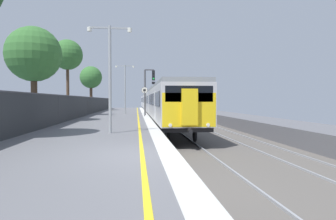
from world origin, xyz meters
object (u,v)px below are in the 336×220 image
(signal_gantry, at_px, (148,86))
(platform_lamp_far, at_px, (125,85))
(commuter_train_at_platform, at_px, (154,102))
(background_tree_right, at_px, (67,56))
(background_tree_centre, at_px, (34,55))
(speed_limit_sign, at_px, (145,98))
(platform_lamp_mid, at_px, (110,69))
(background_tree_left, at_px, (91,78))

(signal_gantry, bearing_deg, platform_lamp_far, 137.54)
(commuter_train_at_platform, height_order, background_tree_right, background_tree_right)
(background_tree_centre, bearing_deg, commuter_train_at_platform, 68.30)
(signal_gantry, distance_m, speed_limit_sign, 2.42)
(speed_limit_sign, height_order, background_tree_centre, background_tree_centre)
(signal_gantry, bearing_deg, background_tree_right, 179.11)
(background_tree_centre, bearing_deg, background_tree_right, 87.95)
(platform_lamp_far, bearing_deg, signal_gantry, -42.46)
(background_tree_right, bearing_deg, signal_gantry, -0.89)
(commuter_train_at_platform, relative_size, signal_gantry, 13.80)
(commuter_train_at_platform, relative_size, platform_lamp_far, 12.09)
(signal_gantry, relative_size, platform_lamp_mid, 0.94)
(commuter_train_at_platform, bearing_deg, background_tree_right, -121.02)
(speed_limit_sign, distance_m, platform_lamp_far, 4.86)
(signal_gantry, xyz_separation_m, background_tree_right, (-7.89, 0.12, 2.93))
(background_tree_right, bearing_deg, platform_lamp_mid, -71.65)
(signal_gantry, height_order, background_tree_right, background_tree_right)
(platform_lamp_far, bearing_deg, background_tree_left, 112.18)
(commuter_train_at_platform, distance_m, background_tree_centre, 26.33)
(background_tree_left, bearing_deg, background_tree_centre, -90.79)
(signal_gantry, distance_m, background_tree_right, 8.41)
(platform_lamp_mid, relative_size, background_tree_centre, 0.74)
(signal_gantry, height_order, platform_lamp_mid, platform_lamp_mid)
(platform_lamp_mid, bearing_deg, signal_gantry, 82.01)
(platform_lamp_far, bearing_deg, background_tree_centre, -118.62)
(background_tree_left, distance_m, background_tree_right, 15.62)
(background_tree_left, relative_size, background_tree_centre, 0.99)
(speed_limit_sign, xyz_separation_m, platform_lamp_far, (-1.95, 4.24, 1.38))
(background_tree_left, xyz_separation_m, background_tree_right, (-0.02, -15.58, 1.05))
(speed_limit_sign, distance_m, background_tree_left, 19.55)
(signal_gantry, bearing_deg, background_tree_left, 116.60)
(commuter_train_at_platform, height_order, platform_lamp_far, platform_lamp_far)
(background_tree_left, bearing_deg, speed_limit_sign, -67.22)
(signal_gantry, distance_m, background_tree_left, 17.66)
(platform_lamp_mid, xyz_separation_m, platform_lamp_far, (0.00, 18.75, 0.20))
(speed_limit_sign, height_order, background_tree_right, background_tree_right)
(signal_gantry, bearing_deg, platform_lamp_mid, -97.99)
(platform_lamp_mid, bearing_deg, background_tree_centre, 126.24)
(speed_limit_sign, bearing_deg, background_tree_centre, -140.19)
(speed_limit_sign, distance_m, platform_lamp_mid, 14.69)
(signal_gantry, relative_size, background_tree_centre, 0.70)
(platform_lamp_far, distance_m, background_tree_centre, 12.33)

